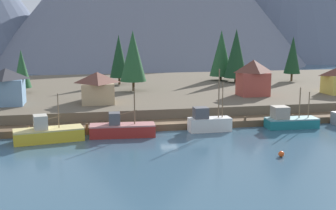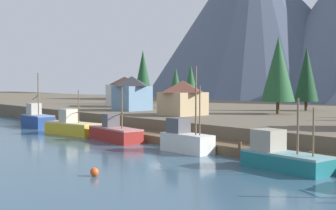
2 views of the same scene
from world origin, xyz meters
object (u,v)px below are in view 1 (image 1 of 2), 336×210
at_px(fishing_boat_yellow, 48,133).
at_px(conifer_back_right, 221,53).
at_px(house_red, 253,77).
at_px(house_blue, 7,86).
at_px(conifer_centre, 22,69).
at_px(channel_buoy, 281,154).
at_px(conifer_mid_left, 119,56).
at_px(conifer_near_left, 293,55).
at_px(fishing_boat_red, 122,129).
at_px(conifer_far_left, 236,53).
at_px(fishing_boat_teal, 289,120).
at_px(conifer_back_left, 133,56).
at_px(fishing_boat_white, 208,122).
at_px(house_tan, 97,87).

xyz_separation_m(fishing_boat_yellow, conifer_back_right, (38.47, 42.09, 8.00)).
bearing_deg(house_red, house_blue, -178.52).
xyz_separation_m(conifer_centre, channel_buoy, (34.18, -42.47, -6.91)).
distance_m(conifer_mid_left, channel_buoy, 54.28).
bearing_deg(conifer_mid_left, conifer_near_left, -2.55).
relative_size(house_blue, channel_buoy, 8.69).
xyz_separation_m(fishing_boat_red, house_blue, (-17.48, 15.33, 4.55)).
bearing_deg(conifer_far_left, fishing_boat_teal, -97.55).
xyz_separation_m(fishing_boat_teal, conifer_back_left, (-20.52, 27.15, 8.42)).
relative_size(fishing_boat_white, fishing_boat_teal, 1.15).
xyz_separation_m(house_tan, conifer_centre, (-13.92, 14.64, 2.05)).
distance_m(conifer_near_left, conifer_back_right, 17.00).
relative_size(fishing_boat_teal, conifer_centre, 0.94).
bearing_deg(house_blue, conifer_back_left, 27.97).
height_order(fishing_boat_yellow, house_red, house_red).
bearing_deg(fishing_boat_white, conifer_far_left, 63.32).
bearing_deg(house_blue, conifer_mid_left, 47.61).
height_order(conifer_mid_left, channel_buoy, conifer_mid_left).
xyz_separation_m(fishing_boat_white, conifer_near_left, (31.76, 35.58, 7.44)).
bearing_deg(conifer_mid_left, conifer_centre, -155.16).
bearing_deg(fishing_boat_yellow, conifer_centre, 93.21).
distance_m(fishing_boat_white, house_blue, 33.99).
height_order(house_tan, conifer_back_left, conifer_back_left).
relative_size(conifer_near_left, conifer_centre, 1.27).
distance_m(house_red, conifer_far_left, 20.81).
xyz_separation_m(fishing_boat_red, conifer_near_left, (44.60, 36.15, 7.74)).
distance_m(fishing_boat_white, conifer_back_right, 44.43).
xyz_separation_m(conifer_back_right, channel_buoy, (-10.89, -55.09, -8.75)).
bearing_deg(house_tan, conifer_mid_left, 76.07).
relative_size(house_red, channel_buoy, 9.66).
height_order(fishing_boat_white, conifer_far_left, conifer_far_left).
relative_size(fishing_boat_yellow, conifer_centre, 1.12).
height_order(fishing_boat_white, house_blue, fishing_boat_white).
bearing_deg(house_tan, fishing_boat_red, -79.20).
bearing_deg(house_tan, channel_buoy, -53.95).
bearing_deg(house_tan, house_blue, 175.53).
bearing_deg(house_red, conifer_mid_left, 137.14).
height_order(house_red, conifer_back_right, conifer_back_right).
relative_size(house_red, conifer_mid_left, 0.61).
height_order(conifer_near_left, conifer_back_left, conifer_back_left).
xyz_separation_m(conifer_back_left, conifer_back_right, (23.37, 14.12, -0.46)).
bearing_deg(channel_buoy, fishing_boat_teal, 59.78).
bearing_deg(fishing_boat_white, conifer_near_left, 47.59).
relative_size(fishing_boat_yellow, fishing_boat_red, 1.02).
bearing_deg(conifer_back_left, fishing_boat_white, -73.83).
height_order(fishing_boat_white, house_red, house_red).
distance_m(house_red, house_tan, 29.20).
distance_m(house_red, conifer_back_left, 24.19).
relative_size(fishing_boat_yellow, fishing_boat_white, 1.03).
distance_m(fishing_boat_yellow, fishing_boat_red, 10.04).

